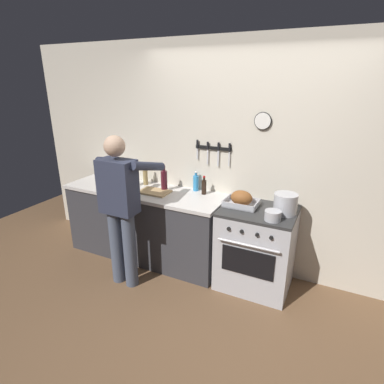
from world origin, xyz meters
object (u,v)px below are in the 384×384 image
(bottle_wine_red, at_px, (164,180))
(stock_pot, at_px, (285,204))
(saucepan, at_px, (273,216))
(cutting_board, at_px, (154,192))
(bottle_vinegar, at_px, (145,176))
(bottle_olive_oil, at_px, (135,177))
(person_cook, at_px, (121,203))
(roasting_pan, at_px, (241,199))
(stove, at_px, (256,248))
(bottle_soy_sauce, at_px, (204,187))
(bottle_dish_soap, at_px, (196,183))

(bottle_wine_red, bearing_deg, stock_pot, -2.44)
(saucepan, distance_m, cutting_board, 1.44)
(bottle_vinegar, bearing_deg, bottle_olive_oil, -135.90)
(saucepan, bearing_deg, bottle_wine_red, 168.65)
(saucepan, xyz_separation_m, cutting_board, (-1.43, 0.16, -0.04))
(stock_pot, bearing_deg, bottle_olive_oil, 178.03)
(stock_pot, relative_size, bottle_vinegar, 0.86)
(person_cook, distance_m, saucepan, 1.54)
(stock_pot, height_order, saucepan, stock_pot)
(person_cook, height_order, cutting_board, person_cook)
(saucepan, bearing_deg, roasting_pan, 150.59)
(saucepan, distance_m, bottle_vinegar, 1.73)
(stove, relative_size, saucepan, 5.74)
(saucepan, bearing_deg, bottle_olive_oil, 171.20)
(saucepan, distance_m, bottle_soy_sauce, 0.95)
(bottle_dish_soap, bearing_deg, bottle_olive_oil, -167.94)
(bottle_vinegar, bearing_deg, bottle_soy_sauce, 0.25)
(saucepan, relative_size, bottle_olive_oil, 0.58)
(person_cook, relative_size, bottle_dish_soap, 6.96)
(bottle_vinegar, bearing_deg, stock_pot, -4.95)
(stove, height_order, person_cook, person_cook)
(bottle_vinegar, height_order, bottle_dish_soap, bottle_vinegar)
(cutting_board, bearing_deg, stove, 1.63)
(bottle_olive_oil, distance_m, bottle_vinegar, 0.13)
(bottle_dish_soap, distance_m, bottle_soy_sauce, 0.15)
(saucepan, height_order, bottle_olive_oil, bottle_olive_oil)
(roasting_pan, xyz_separation_m, bottle_vinegar, (-1.31, 0.15, 0.04))
(person_cook, height_order, bottle_soy_sauce, person_cook)
(stove, bearing_deg, saucepan, -46.63)
(person_cook, relative_size, bottle_vinegar, 6.18)
(bottle_vinegar, bearing_deg, saucepan, -12.18)
(stock_pot, bearing_deg, cutting_board, -177.84)
(roasting_pan, bearing_deg, stock_pot, -0.20)
(stock_pot, xyz_separation_m, bottle_dish_soap, (-1.09, 0.23, -0.00))
(cutting_board, distance_m, bottle_dish_soap, 0.51)
(cutting_board, bearing_deg, person_cook, -96.21)
(bottle_dish_soap, bearing_deg, stove, -16.52)
(bottle_wine_red, bearing_deg, roasting_pan, -3.47)
(cutting_board, distance_m, bottle_vinegar, 0.35)
(saucepan, bearing_deg, bottle_vinegar, 167.82)
(cutting_board, height_order, bottle_wine_red, bottle_wine_red)
(cutting_board, bearing_deg, roasting_pan, 3.18)
(cutting_board, bearing_deg, bottle_dish_soap, 34.75)
(stock_pot, distance_m, cutting_board, 1.50)
(bottle_dish_soap, bearing_deg, bottle_soy_sauce, -27.27)
(bottle_olive_oil, bearing_deg, bottle_vinegar, 44.10)
(person_cook, relative_size, cutting_board, 4.61)
(stove, bearing_deg, stock_pot, 4.82)
(bottle_soy_sauce, bearing_deg, person_cook, -128.54)
(bottle_wine_red, relative_size, bottle_soy_sauce, 1.41)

